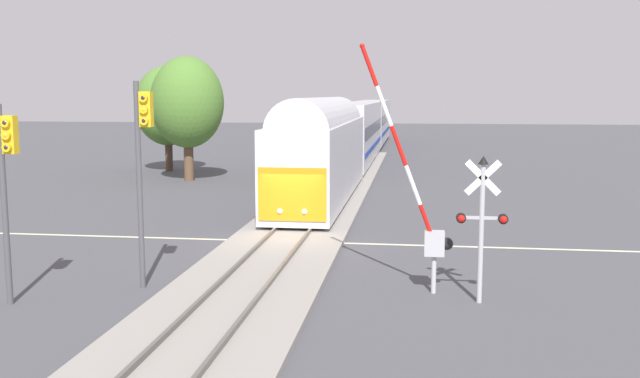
{
  "coord_description": "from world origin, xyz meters",
  "views": [
    {
      "loc": [
        4.8,
        -25.86,
        5.64
      ],
      "look_at": [
        1.19,
        0.53,
        2.0
      ],
      "focal_mm": 39.01,
      "sensor_mm": 36.0,
      "label": 1
    }
  ],
  "objects_px": {
    "crossing_signal_mast": "(482,214)",
    "traffic_signal_near_left": "(7,172)",
    "commuter_train": "(356,130)",
    "crossing_gate_near": "(426,218)",
    "oak_behind_train": "(187,103)",
    "pine_left_background": "(168,106)",
    "traffic_signal_median": "(142,151)"
  },
  "relations": [
    {
      "from": "traffic_signal_near_left",
      "to": "commuter_train",
      "type": "bearing_deg",
      "value": 81.75
    },
    {
      "from": "commuter_train",
      "to": "pine_left_background",
      "type": "xyz_separation_m",
      "value": [
        -13.19,
        -8.11,
        2.04
      ]
    },
    {
      "from": "crossing_gate_near",
      "to": "oak_behind_train",
      "type": "height_order",
      "value": "oak_behind_train"
    },
    {
      "from": "traffic_signal_near_left",
      "to": "pine_left_background",
      "type": "distance_m",
      "value": 33.13
    },
    {
      "from": "oak_behind_train",
      "to": "pine_left_background",
      "type": "distance_m",
      "value": 6.35
    },
    {
      "from": "pine_left_background",
      "to": "traffic_signal_median",
      "type": "bearing_deg",
      "value": -71.25
    },
    {
      "from": "crossing_signal_mast",
      "to": "oak_behind_train",
      "type": "height_order",
      "value": "oak_behind_train"
    },
    {
      "from": "oak_behind_train",
      "to": "crossing_gate_near",
      "type": "bearing_deg",
      "value": -58.2
    },
    {
      "from": "oak_behind_train",
      "to": "commuter_train",
      "type": "bearing_deg",
      "value": 53.84
    },
    {
      "from": "crossing_gate_near",
      "to": "crossing_signal_mast",
      "type": "height_order",
      "value": "crossing_gate_near"
    },
    {
      "from": "commuter_train",
      "to": "pine_left_background",
      "type": "relative_size",
      "value": 8.44
    },
    {
      "from": "commuter_train",
      "to": "traffic_signal_near_left",
      "type": "xyz_separation_m",
      "value": [
        -5.86,
        -40.39,
        0.88
      ]
    },
    {
      "from": "crossing_signal_mast",
      "to": "pine_left_background",
      "type": "bearing_deg",
      "value": 123.05
    },
    {
      "from": "traffic_signal_median",
      "to": "traffic_signal_near_left",
      "type": "bearing_deg",
      "value": -145.02
    },
    {
      "from": "traffic_signal_median",
      "to": "crossing_signal_mast",
      "type": "bearing_deg",
      "value": -1.23
    },
    {
      "from": "crossing_signal_mast",
      "to": "traffic_signal_near_left",
      "type": "xyz_separation_m",
      "value": [
        -12.47,
        -1.84,
        1.16
      ]
    },
    {
      "from": "crossing_gate_near",
      "to": "traffic_signal_near_left",
      "type": "height_order",
      "value": "crossing_gate_near"
    },
    {
      "from": "commuter_train",
      "to": "crossing_gate_near",
      "type": "relative_size",
      "value": 9.21
    },
    {
      "from": "traffic_signal_median",
      "to": "crossing_gate_near",
      "type": "bearing_deg",
      "value": 4.2
    },
    {
      "from": "commuter_train",
      "to": "crossing_gate_near",
      "type": "distance_m",
      "value": 38.1
    },
    {
      "from": "oak_behind_train",
      "to": "crossing_signal_mast",
      "type": "bearing_deg",
      "value": -56.62
    },
    {
      "from": "crossing_gate_near",
      "to": "pine_left_background",
      "type": "xyz_separation_m",
      "value": [
        -18.34,
        29.64,
        2.58
      ]
    },
    {
      "from": "crossing_signal_mast",
      "to": "traffic_signal_median",
      "type": "xyz_separation_m",
      "value": [
        -9.54,
        0.2,
        1.57
      ]
    },
    {
      "from": "commuter_train",
      "to": "traffic_signal_median",
      "type": "distance_m",
      "value": 38.48
    },
    {
      "from": "commuter_train",
      "to": "crossing_signal_mast",
      "type": "distance_m",
      "value": 39.11
    },
    {
      "from": "crossing_signal_mast",
      "to": "traffic_signal_median",
      "type": "distance_m",
      "value": 9.67
    },
    {
      "from": "crossing_gate_near",
      "to": "pine_left_background",
      "type": "height_order",
      "value": "pine_left_background"
    },
    {
      "from": "crossing_gate_near",
      "to": "traffic_signal_near_left",
      "type": "distance_m",
      "value": 11.41
    },
    {
      "from": "commuter_train",
      "to": "crossing_gate_near",
      "type": "xyz_separation_m",
      "value": [
        5.15,
        -37.75,
        -0.54
      ]
    },
    {
      "from": "commuter_train",
      "to": "traffic_signal_median",
      "type": "bearing_deg",
      "value": -94.37
    },
    {
      "from": "traffic_signal_near_left",
      "to": "pine_left_background",
      "type": "bearing_deg",
      "value": 102.8
    },
    {
      "from": "crossing_gate_near",
      "to": "oak_behind_train",
      "type": "xyz_separation_m",
      "value": [
        -15.03,
        24.24,
        2.9
      ]
    }
  ]
}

